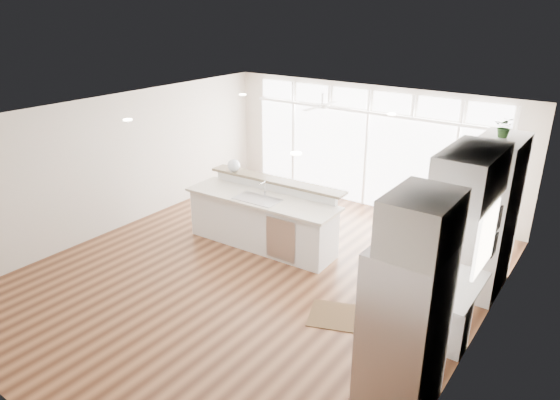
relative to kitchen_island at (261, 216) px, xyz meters
The scene contains 24 objects.
floor 1.25m from the kitchen_island, 55.94° to the right, with size 7.00×8.00×0.02m, color #472715.
ceiling 2.37m from the kitchen_island, 55.94° to the right, with size 7.00×8.00×0.02m, color white.
wall_back 3.24m from the kitchen_island, 78.76° to the left, with size 7.00×0.04×2.70m, color beige.
wall_front 5.00m from the kitchen_island, 82.86° to the right, with size 7.00×0.04×2.70m, color beige.
wall_left 3.12m from the kitchen_island, 162.51° to the right, with size 0.04×8.00×2.70m, color beige.
wall_right 4.28m from the kitchen_island, 12.46° to the right, with size 0.04×8.00×2.70m, color beige.
glass_wall 3.13m from the kitchen_island, 78.54° to the left, with size 5.80×0.06×2.08m, color white.
transom_row 3.57m from the kitchen_island, 78.54° to the left, with size 5.90×0.06×0.40m, color white.
desk_window 4.23m from the kitchen_island, ahead, with size 0.04×0.85×0.85m, color white.
ceiling_fan 2.67m from the kitchen_island, 86.53° to the left, with size 1.16×1.16×0.32m, color white.
recessed_lights 2.28m from the kitchen_island, 49.09° to the right, with size 3.40×3.00×0.02m, color white.
oven_cabinet 3.94m from the kitchen_island, 13.25° to the left, with size 0.64×1.20×2.50m, color white.
desk_nook 3.80m from the kitchen_island, ahead, with size 0.72×1.30×0.76m, color white.
upper_cabinets 4.21m from the kitchen_island, ahead, with size 0.64×1.30×0.64m, color white.
refrigerator 4.37m from the kitchen_island, 31.24° to the right, with size 0.76×0.90×2.00m, color #B4B4B9.
fridge_cabinet 4.72m from the kitchen_island, 30.83° to the right, with size 0.64×0.90×0.60m, color white.
framed_photos 4.15m from the kitchen_island, ahead, with size 0.06×0.22×0.80m, color black.
kitchen_island is the anchor object (origin of this frame).
rug 2.74m from the kitchen_island, 25.70° to the right, with size 0.98×0.71×0.01m, color #311F0F.
office_chair 3.14m from the kitchen_island, 15.04° to the right, with size 0.56×0.51×1.07m, color black.
fishbowl 1.26m from the kitchen_island, 159.35° to the left, with size 0.25×0.25×0.25m, color silver.
monitor 3.73m from the kitchen_island, ahead, with size 0.07×0.43×0.36m, color black.
keyboard 3.55m from the kitchen_island, ahead, with size 0.12×0.33×0.02m, color silver.
potted_plant 4.38m from the kitchen_island, 13.25° to the left, with size 0.27×0.30×0.24m, color #356129.
Camera 1 is at (4.66, -5.82, 4.33)m, focal length 32.00 mm.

